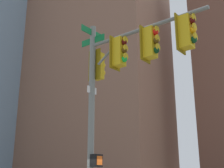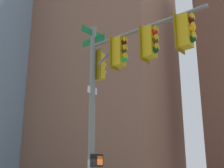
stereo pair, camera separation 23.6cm
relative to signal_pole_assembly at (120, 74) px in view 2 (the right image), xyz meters
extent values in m
cylinder|color=slate|center=(-0.27, -1.19, -1.55)|extent=(0.22, 0.22, 7.31)
cylinder|color=slate|center=(0.30, 0.92, 1.34)|extent=(1.25, 4.24, 0.12)
cylinder|color=slate|center=(-0.07, -0.43, 0.89)|extent=(0.35, 1.02, 0.75)
cube|color=#0F6B33|center=(-0.27, -1.19, 1.85)|extent=(1.19, 0.35, 0.24)
cube|color=#0F6B33|center=(-0.27, -1.19, 1.55)|extent=(0.31, 1.07, 0.24)
cube|color=white|center=(-0.27, -1.19, -0.34)|extent=(0.44, 0.15, 0.24)
cube|color=gold|center=(0.04, -0.02, 0.78)|extent=(0.42, 0.42, 1.00)
cube|color=#7D640C|center=(0.00, -0.20, 0.78)|extent=(0.54, 0.18, 1.16)
sphere|color=#470A07|center=(0.10, 0.18, 1.08)|extent=(0.20, 0.20, 0.20)
cylinder|color=gold|center=(0.11, 0.24, 1.17)|extent=(0.23, 0.10, 0.23)
sphere|color=#4C330A|center=(0.10, 0.18, 0.78)|extent=(0.20, 0.20, 0.20)
cylinder|color=gold|center=(0.11, 0.24, 0.87)|extent=(0.23, 0.10, 0.23)
sphere|color=green|center=(0.10, 0.18, 0.48)|extent=(0.20, 0.20, 0.20)
cylinder|color=gold|center=(0.11, 0.24, 0.57)|extent=(0.23, 0.10, 0.23)
cube|color=gold|center=(0.36, 1.15, 0.78)|extent=(0.42, 0.42, 1.00)
cube|color=#7D640C|center=(0.31, 0.97, 0.78)|extent=(0.54, 0.18, 1.16)
sphere|color=red|center=(0.41, 1.35, 1.08)|extent=(0.20, 0.20, 0.20)
cylinder|color=gold|center=(0.43, 1.41, 1.17)|extent=(0.23, 0.10, 0.23)
sphere|color=#4C330A|center=(0.41, 1.35, 0.78)|extent=(0.20, 0.20, 0.20)
cylinder|color=gold|center=(0.43, 1.41, 0.87)|extent=(0.23, 0.10, 0.23)
sphere|color=#0A3819|center=(0.41, 1.35, 0.48)|extent=(0.20, 0.20, 0.20)
cylinder|color=gold|center=(0.43, 1.41, 0.57)|extent=(0.23, 0.10, 0.23)
cube|color=gold|center=(0.67, 2.32, 0.78)|extent=(0.42, 0.42, 1.00)
cube|color=#7D640C|center=(0.62, 2.14, 0.78)|extent=(0.54, 0.18, 1.16)
sphere|color=#470A07|center=(0.73, 2.52, 1.08)|extent=(0.20, 0.20, 0.20)
cylinder|color=gold|center=(0.74, 2.58, 1.17)|extent=(0.23, 0.10, 0.23)
sphere|color=#F29E0C|center=(0.73, 2.52, 0.78)|extent=(0.20, 0.20, 0.20)
cylinder|color=gold|center=(0.74, 2.58, 0.87)|extent=(0.23, 0.10, 0.23)
sphere|color=#0A3819|center=(0.73, 2.52, 0.48)|extent=(0.20, 0.20, 0.20)
cylinder|color=gold|center=(0.74, 2.58, 0.57)|extent=(0.23, 0.10, 0.23)
cube|color=gold|center=(-0.57, -1.11, 0.64)|extent=(0.42, 0.42, 1.00)
cube|color=#7D640C|center=(-0.38, -1.16, 0.64)|extent=(0.18, 0.54, 1.16)
sphere|color=#470A07|center=(-0.76, -1.05, 0.94)|extent=(0.20, 0.20, 0.20)
cylinder|color=gold|center=(-0.83, -1.04, 1.03)|extent=(0.10, 0.23, 0.23)
sphere|color=#F29E0C|center=(-0.76, -1.05, 0.64)|extent=(0.20, 0.20, 0.20)
cylinder|color=gold|center=(-0.83, -1.04, 0.73)|extent=(0.10, 0.23, 0.23)
sphere|color=#0A3819|center=(-0.76, -1.05, 0.34)|extent=(0.20, 0.20, 0.20)
cylinder|color=gold|center=(-0.83, -1.04, 0.43)|extent=(0.10, 0.23, 0.23)
cube|color=black|center=(-0.20, -0.94, -2.75)|extent=(0.41, 0.34, 0.40)
cube|color=#EA5914|center=(-0.17, -0.81, -2.75)|extent=(0.25, 0.08, 0.28)
cube|color=#845B47|center=(-37.01, -17.86, 13.85)|extent=(23.40, 20.50, 38.11)
camera|label=1|loc=(8.74, 3.45, -3.11)|focal=47.91mm
camera|label=2|loc=(8.64, 3.66, -3.11)|focal=47.91mm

